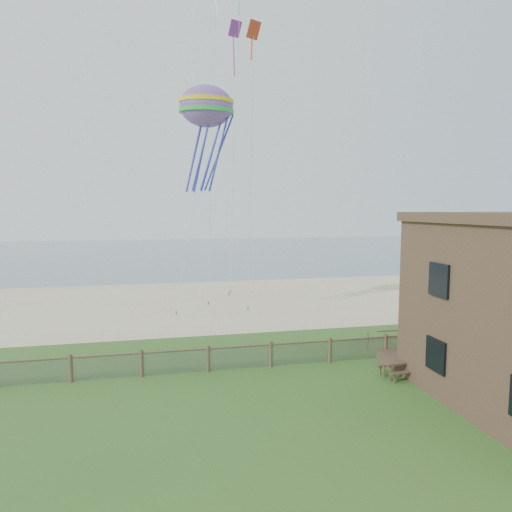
% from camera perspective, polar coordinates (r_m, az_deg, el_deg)
% --- Properties ---
extents(ground, '(160.00, 160.00, 0.00)m').
position_cam_1_polar(ground, '(17.19, 7.08, -20.14)').
color(ground, '#306221').
rests_on(ground, ground).
extents(sand_beach, '(72.00, 20.00, 0.02)m').
position_cam_1_polar(sand_beach, '(37.67, -4.17, -5.63)').
color(sand_beach, '#C4B28E').
rests_on(sand_beach, ground).
extents(ocean, '(160.00, 68.00, 0.02)m').
position_cam_1_polar(ocean, '(81.06, -8.63, 0.53)').
color(ocean, slate).
rests_on(ocean, ground).
extents(chainlink_fence, '(36.20, 0.20, 1.25)m').
position_cam_1_polar(chainlink_fence, '(22.31, 1.85, -12.34)').
color(chainlink_fence, brown).
rests_on(chainlink_fence, ground).
extents(picnic_table, '(1.86, 1.48, 0.73)m').
position_cam_1_polar(picnic_table, '(22.07, 17.59, -13.33)').
color(picnic_table, brown).
rests_on(picnic_table, ground).
extents(octopus_kite, '(4.07, 3.42, 7.17)m').
position_cam_1_polar(octopus_kite, '(30.10, -6.17, 14.69)').
color(octopus_kite, '#D6215C').
extents(kite_purple, '(1.97, 2.48, 3.62)m').
position_cam_1_polar(kite_purple, '(38.70, -2.63, 24.80)').
color(kite_purple, purple).
extents(kite_red, '(1.63, 1.78, 2.04)m').
position_cam_1_polar(kite_red, '(31.32, -0.29, 25.70)').
color(kite_red, '#C43C22').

